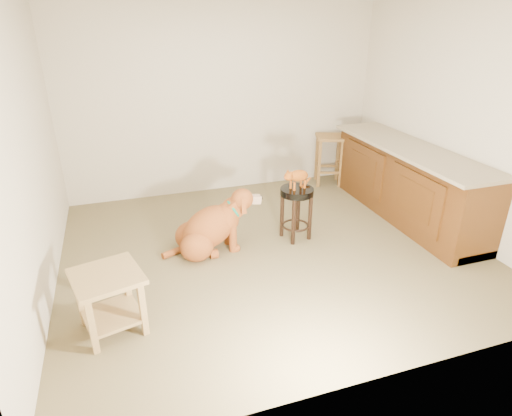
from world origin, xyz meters
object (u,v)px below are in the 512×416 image
object	(u,v)px
side_table	(109,294)
golden_retriever	(210,229)
tabby_kitten	(297,177)
wood_stool	(329,159)
padded_stool	(296,203)

from	to	relation	value
side_table	golden_retriever	size ratio (longest dim) A/B	0.54
side_table	tabby_kitten	xyz separation A→B (m)	(2.07, 1.02, 0.41)
wood_stool	golden_retriever	xyz separation A→B (m)	(-2.20, -1.50, -0.12)
padded_stool	wood_stool	size ratio (longest dim) A/B	0.83
wood_stool	tabby_kitten	world-z (taller)	tabby_kitten
padded_stool	side_table	size ratio (longest dim) A/B	0.99
tabby_kitten	side_table	bearing A→B (deg)	-166.46
padded_stool	side_table	bearing A→B (deg)	-153.94
padded_stool	wood_stool	xyz separation A→B (m)	(1.19, 1.51, -0.05)
side_table	padded_stool	bearing A→B (deg)	26.06
golden_retriever	padded_stool	bearing A→B (deg)	-2.60
padded_stool	golden_retriever	world-z (taller)	golden_retriever
tabby_kitten	wood_stool	bearing A→B (deg)	38.98
padded_stool	tabby_kitten	world-z (taller)	tabby_kitten
wood_stool	golden_retriever	world-z (taller)	wood_stool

